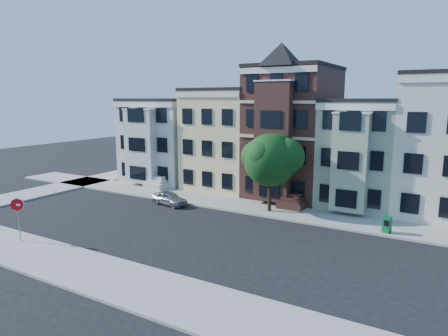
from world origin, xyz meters
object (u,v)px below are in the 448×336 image
Objects in this scene: street_tree at (270,164)px; newspaper_box at (387,225)px; stop_sign at (18,217)px; fire_hydrant at (160,195)px; parked_car at (170,198)px.

street_tree reaches higher than newspaper_box.
stop_sign is at bearing -129.40° from newspaper_box.
street_tree is 11.22m from fire_hydrant.
newspaper_box is at bearing 0.84° from fire_hydrant.
street_tree reaches higher than fire_hydrant.
parked_car is 1.10× the size of stop_sign.
newspaper_box reaches higher than parked_car.
fire_hydrant is (-10.54, -1.20, -3.65)m from street_tree.
parked_car is at bearing -28.95° from fire_hydrant.
newspaper_box is 19.76m from fire_hydrant.
parked_car is at bearing -164.92° from street_tree.
fire_hydrant is at bearing 69.86° from parked_car.
newspaper_box is at bearing 15.25° from stop_sign.
fire_hydrant is at bearing -173.48° from street_tree.
fire_hydrant is at bearing 68.70° from stop_sign.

